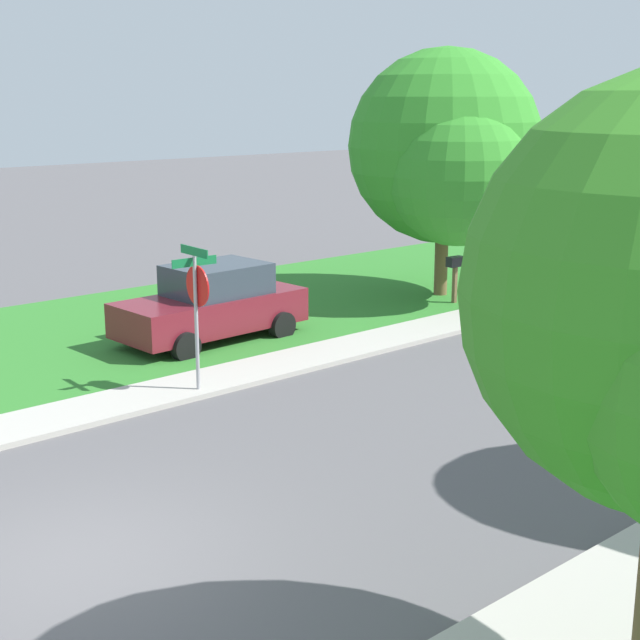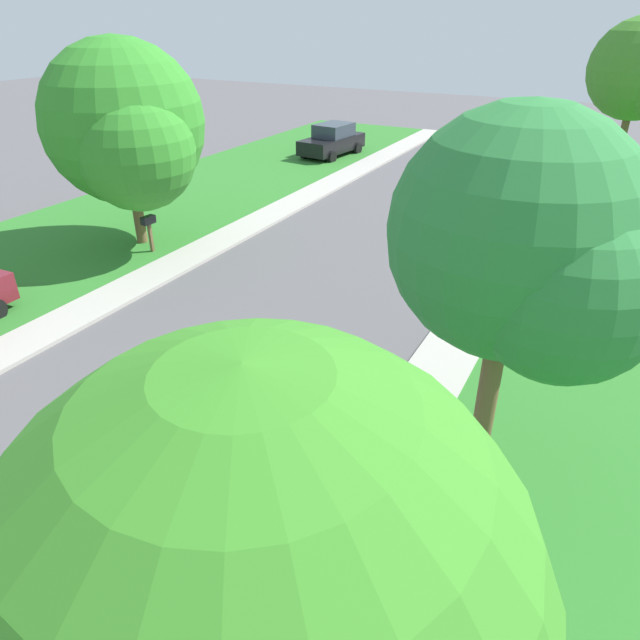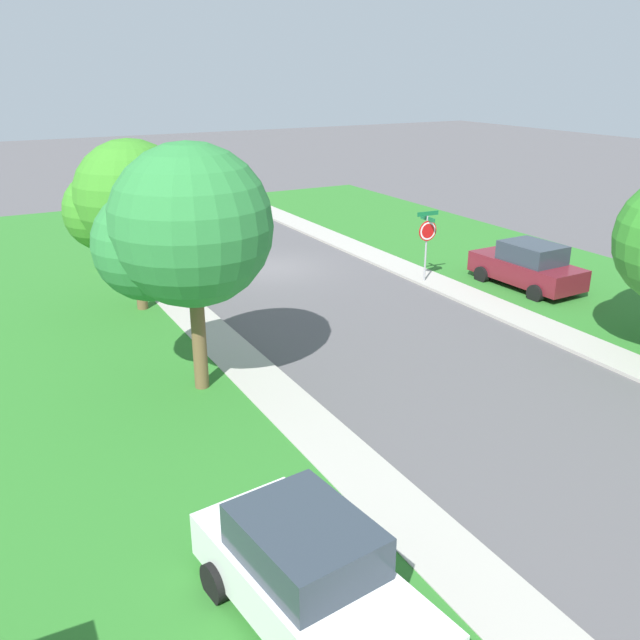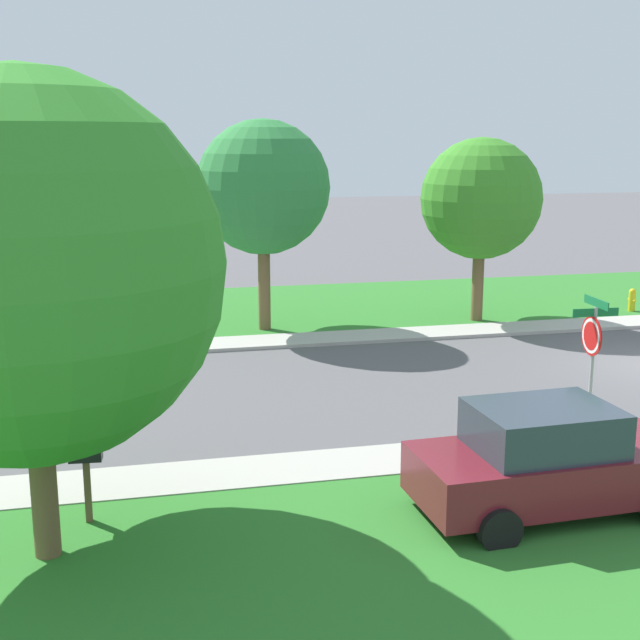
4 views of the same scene
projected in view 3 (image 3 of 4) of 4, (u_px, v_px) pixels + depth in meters
name	position (u px, v px, depth m)	size (l,w,h in m)	color
ground_plane	(270.00, 268.00, 27.65)	(120.00, 120.00, 0.00)	#565456
sidewalk_east	(302.00, 420.00, 15.68)	(1.40, 56.00, 0.10)	#ADA89E
lawn_east	(96.00, 475.00, 13.57)	(8.00, 56.00, 0.08)	#2D7528
sidewalk_west	(584.00, 345.00, 19.89)	(1.40, 56.00, 0.10)	#ADA89E
stop_sign_near_corner	(122.00, 216.00, 28.36)	(0.91, 0.91, 2.77)	#9E9EA3
stop_sign_far_corner	(427.00, 235.00, 25.06)	(0.92, 0.92, 2.77)	#9E9EA3
car_white_driveway_right	(311.00, 577.00, 9.68)	(2.43, 4.49, 1.76)	white
car_maroon_kerbside_mid	(528.00, 266.00, 24.81)	(2.17, 4.37, 1.76)	maroon
tree_across_left	(181.00, 231.00, 15.83)	(4.18, 3.89, 6.22)	brown
tree_sidewalk_far	(125.00, 201.00, 21.55)	(3.96, 3.68, 5.70)	brown
fire_hydrant	(102.00, 260.00, 27.16)	(0.38, 0.22, 0.83)	gold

